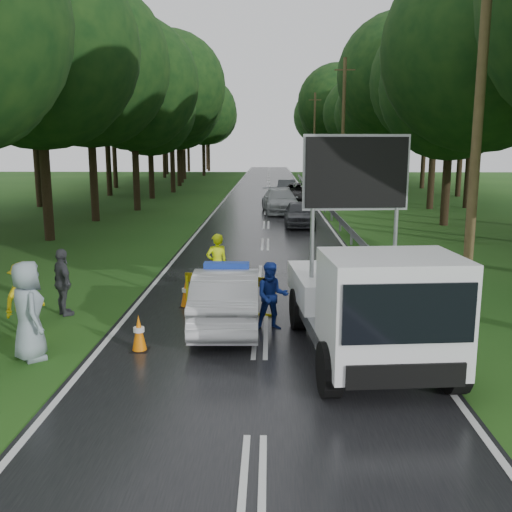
{
  "coord_description": "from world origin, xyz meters",
  "views": [
    {
      "loc": [
        0.2,
        -12.2,
        4.21
      ],
      "look_at": [
        -0.17,
        2.74,
        1.3
      ],
      "focal_mm": 40.0,
      "sensor_mm": 36.0,
      "label": 1
    }
  ],
  "objects_px": {
    "officer": "(217,264)",
    "queue_car_third": "(298,193)",
    "police_sedan": "(227,298)",
    "queue_car_fourth": "(286,188)",
    "barrier": "(230,285)",
    "queue_car_second": "(280,201)",
    "work_truck": "(369,303)",
    "civilian": "(272,296)",
    "queue_car_first": "(299,214)"
  },
  "relations": [
    {
      "from": "police_sedan",
      "to": "queue_car_fourth",
      "type": "relative_size",
      "value": 1.07
    },
    {
      "from": "work_truck",
      "to": "queue_car_first",
      "type": "relative_size",
      "value": 1.45
    },
    {
      "from": "queue_car_first",
      "to": "queue_car_third",
      "type": "bearing_deg",
      "value": 88.1
    },
    {
      "from": "queue_car_third",
      "to": "police_sedan",
      "type": "bearing_deg",
      "value": -89.48
    },
    {
      "from": "police_sedan",
      "to": "work_truck",
      "type": "relative_size",
      "value": 0.75
    },
    {
      "from": "police_sedan",
      "to": "queue_car_fourth",
      "type": "bearing_deg",
      "value": -95.37
    },
    {
      "from": "civilian",
      "to": "queue_car_third",
      "type": "bearing_deg",
      "value": 80.27
    },
    {
      "from": "work_truck",
      "to": "civilian",
      "type": "height_order",
      "value": "work_truck"
    },
    {
      "from": "officer",
      "to": "queue_car_first",
      "type": "relative_size",
      "value": 0.44
    },
    {
      "from": "police_sedan",
      "to": "queue_car_third",
      "type": "bearing_deg",
      "value": -97.52
    },
    {
      "from": "police_sedan",
      "to": "civilian",
      "type": "distance_m",
      "value": 1.08
    },
    {
      "from": "barrier",
      "to": "queue_car_first",
      "type": "xyz_separation_m",
      "value": [
        2.55,
        15.98,
        -0.09
      ]
    },
    {
      "from": "officer",
      "to": "queue_car_third",
      "type": "bearing_deg",
      "value": -123.68
    },
    {
      "from": "work_truck",
      "to": "queue_car_first",
      "type": "distance_m",
      "value": 19.15
    },
    {
      "from": "queue_car_third",
      "to": "civilian",
      "type": "bearing_deg",
      "value": -87.39
    },
    {
      "from": "police_sedan",
      "to": "barrier",
      "type": "relative_size",
      "value": 1.81
    },
    {
      "from": "officer",
      "to": "queue_car_third",
      "type": "height_order",
      "value": "officer"
    },
    {
      "from": "officer",
      "to": "queue_car_fourth",
      "type": "bearing_deg",
      "value": -120.95
    },
    {
      "from": "work_truck",
      "to": "queue_car_fourth",
      "type": "xyz_separation_m",
      "value": [
        -0.55,
        38.03,
        -0.53
      ]
    },
    {
      "from": "police_sedan",
      "to": "queue_car_fourth",
      "type": "distance_m",
      "value": 35.98
    },
    {
      "from": "officer",
      "to": "queue_car_second",
      "type": "bearing_deg",
      "value": -122.1
    },
    {
      "from": "civilian",
      "to": "queue_car_fourth",
      "type": "relative_size",
      "value": 0.4
    },
    {
      "from": "civilian",
      "to": "queue_car_fourth",
      "type": "xyz_separation_m",
      "value": [
        1.34,
        36.1,
        -0.14
      ]
    },
    {
      "from": "barrier",
      "to": "queue_car_fourth",
      "type": "height_order",
      "value": "queue_car_fourth"
    },
    {
      "from": "barrier",
      "to": "civilian",
      "type": "distance_m",
      "value": 1.62
    },
    {
      "from": "barrier",
      "to": "queue_car_fourth",
      "type": "relative_size",
      "value": 0.59
    },
    {
      "from": "civilian",
      "to": "queue_car_third",
      "type": "relative_size",
      "value": 0.3
    },
    {
      "from": "queue_car_third",
      "to": "officer",
      "type": "bearing_deg",
      "value": -91.28
    },
    {
      "from": "barrier",
      "to": "officer",
      "type": "xyz_separation_m",
      "value": [
        -0.51,
        1.99,
        0.12
      ]
    },
    {
      "from": "officer",
      "to": "queue_car_first",
      "type": "xyz_separation_m",
      "value": [
        3.07,
        13.98,
        -0.2
      ]
    },
    {
      "from": "police_sedan",
      "to": "queue_car_second",
      "type": "xyz_separation_m",
      "value": [
        1.66,
        23.01,
        0.05
      ]
    },
    {
      "from": "queue_car_first",
      "to": "queue_car_fourth",
      "type": "distance_m",
      "value": 18.89
    },
    {
      "from": "officer",
      "to": "queue_car_third",
      "type": "xyz_separation_m",
      "value": [
        3.55,
        25.98,
        -0.14
      ]
    },
    {
      "from": "work_truck",
      "to": "officer",
      "type": "distance_m",
      "value": 6.22
    },
    {
      "from": "civilian",
      "to": "queue_car_second",
      "type": "height_order",
      "value": "civilian"
    },
    {
      "from": "barrier",
      "to": "queue_car_first",
      "type": "relative_size",
      "value": 0.6
    },
    {
      "from": "police_sedan",
      "to": "queue_car_second",
      "type": "height_order",
      "value": "police_sedan"
    },
    {
      "from": "queue_car_third",
      "to": "queue_car_fourth",
      "type": "relative_size",
      "value": 1.32
    },
    {
      "from": "work_truck",
      "to": "officer",
      "type": "xyz_separation_m",
      "value": [
        -3.46,
        5.15,
        -0.31
      ]
    },
    {
      "from": "queue_car_third",
      "to": "queue_car_fourth",
      "type": "xyz_separation_m",
      "value": [
        -0.64,
        6.89,
        -0.07
      ]
    },
    {
      "from": "queue_car_second",
      "to": "work_truck",
      "type": "bearing_deg",
      "value": -92.9
    },
    {
      "from": "queue_car_first",
      "to": "queue_car_second",
      "type": "bearing_deg",
      "value": 98.88
    },
    {
      "from": "police_sedan",
      "to": "queue_car_second",
      "type": "relative_size",
      "value": 0.82
    },
    {
      "from": "queue_car_second",
      "to": "queue_car_third",
      "type": "bearing_deg",
      "value": 71.25
    },
    {
      "from": "queue_car_first",
      "to": "queue_car_fourth",
      "type": "relative_size",
      "value": 0.98
    },
    {
      "from": "queue_car_first",
      "to": "barrier",
      "type": "bearing_deg",
      "value": -98.69
    },
    {
      "from": "queue_car_third",
      "to": "work_truck",
      "type": "bearing_deg",
      "value": -83.66
    },
    {
      "from": "work_truck",
      "to": "officer",
      "type": "height_order",
      "value": "work_truck"
    },
    {
      "from": "officer",
      "to": "queue_car_second",
      "type": "distance_m",
      "value": 20.1
    },
    {
      "from": "officer",
      "to": "queue_car_fourth",
      "type": "height_order",
      "value": "officer"
    }
  ]
}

